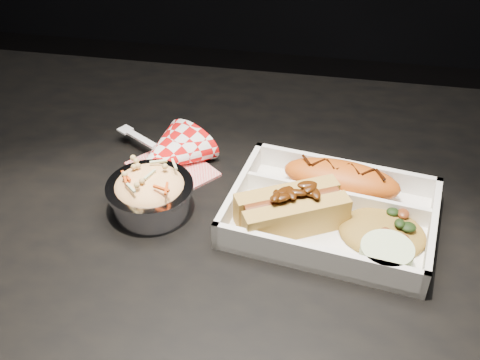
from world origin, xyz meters
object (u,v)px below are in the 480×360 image
object	(u,v)px
dining_table	(231,268)
fried_pastry	(341,179)
hotdog	(292,208)
food_tray	(331,216)
foil_coleslaw_cup	(150,192)
napkin_fork	(167,156)

from	to	relation	value
dining_table	fried_pastry	bearing A→B (deg)	26.91
fried_pastry	hotdog	distance (m)	0.09
food_tray	foil_coleslaw_cup	distance (m)	0.23
dining_table	hotdog	xyz separation A→B (m)	(0.08, -0.01, 0.12)
food_tray	foil_coleslaw_cup	bearing A→B (deg)	-166.94
napkin_fork	fried_pastry	bearing A→B (deg)	25.90
foil_coleslaw_cup	napkin_fork	distance (m)	0.10
food_tray	foil_coleslaw_cup	xyz separation A→B (m)	(-0.23, -0.02, 0.02)
food_tray	fried_pastry	xyz separation A→B (m)	(0.01, 0.05, 0.02)
foil_coleslaw_cup	napkin_fork	xyz separation A→B (m)	(-0.01, 0.10, -0.01)
food_tray	foil_coleslaw_cup	size ratio (longest dim) A/B	2.50
dining_table	foil_coleslaw_cup	xyz separation A→B (m)	(-0.10, -0.00, 0.12)
food_tray	napkin_fork	xyz separation A→B (m)	(-0.23, 0.08, 0.01)
dining_table	napkin_fork	distance (m)	0.18
hotdog	napkin_fork	world-z (taller)	napkin_fork
hotdog	foil_coleslaw_cup	distance (m)	0.18
dining_table	foil_coleslaw_cup	world-z (taller)	foil_coleslaw_cup
food_tray	dining_table	bearing A→B (deg)	-164.78
fried_pastry	napkin_fork	distance (m)	0.25
fried_pastry	napkin_fork	xyz separation A→B (m)	(-0.24, 0.03, -0.01)
food_tray	fried_pastry	size ratio (longest dim) A/B	1.79
fried_pastry	dining_table	bearing A→B (deg)	-153.09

